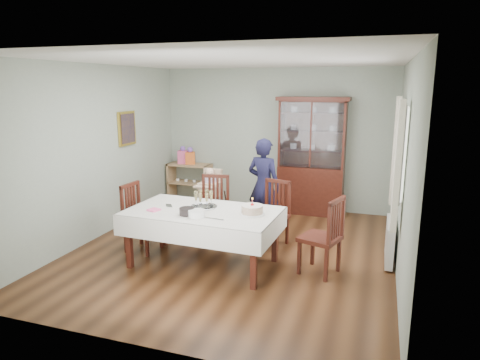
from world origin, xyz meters
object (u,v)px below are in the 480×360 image
at_px(sideboard, 190,183).
at_px(gift_bag_pink, 183,156).
at_px(birthday_cake, 252,210).
at_px(high_chair, 210,203).
at_px(woman, 264,185).
at_px(china_cabinet, 312,154).
at_px(dining_table, 203,237).
at_px(chair_far_right, 272,226).
at_px(chair_end_left, 142,231).
at_px(gift_bag_orange, 190,156).
at_px(champagne_tray, 204,203).
at_px(chair_far_left, 213,222).
at_px(chair_end_right, 321,251).

distance_m(sideboard, gift_bag_pink, 0.58).
distance_m(sideboard, birthday_cake, 3.60).
bearing_deg(sideboard, high_chair, -53.21).
relative_size(woman, gift_bag_pink, 4.28).
distance_m(high_chair, birthday_cake, 1.96).
bearing_deg(china_cabinet, high_chair, -138.91).
height_order(birthday_cake, gift_bag_pink, gift_bag_pink).
xyz_separation_m(dining_table, chair_far_right, (0.70, 0.99, -0.09)).
bearing_deg(sideboard, gift_bag_pink, -171.44).
relative_size(chair_end_left, gift_bag_orange, 2.82).
xyz_separation_m(chair_far_right, champagne_tray, (-0.74, -0.86, 0.54)).
height_order(sideboard, champagne_tray, champagne_tray).
height_order(sideboard, high_chair, high_chair).
xyz_separation_m(sideboard, champagne_tray, (1.48, -2.74, 0.43)).
relative_size(china_cabinet, chair_far_left, 2.16).
distance_m(high_chair, gift_bag_pink, 1.82).
bearing_deg(gift_bag_orange, chair_far_right, -40.22).
bearing_deg(sideboard, birthday_cake, -52.15).
xyz_separation_m(chair_far_right, woman, (-0.29, 0.57, 0.49)).
bearing_deg(gift_bag_orange, high_chair, -53.61).
relative_size(dining_table, high_chair, 2.01).
distance_m(dining_table, woman, 1.67).
relative_size(sideboard, gift_bag_pink, 2.48).
relative_size(china_cabinet, gift_bag_orange, 6.20).
bearing_deg(woman, birthday_cake, 113.43).
bearing_deg(high_chair, birthday_cake, -47.20).
bearing_deg(chair_far_left, birthday_cake, -52.50).
bearing_deg(birthday_cake, sideboard, 127.85).
xyz_separation_m(chair_far_left, gift_bag_pink, (-1.44, 1.94, 0.66)).
relative_size(chair_far_left, gift_bag_pink, 2.77).
height_order(chair_far_right, chair_end_right, chair_end_right).
xyz_separation_m(high_chair, birthday_cake, (1.20, -1.49, 0.42)).
bearing_deg(high_chair, chair_far_right, -19.86).
xyz_separation_m(chair_far_left, chair_far_right, (0.92, 0.08, -0.01)).
relative_size(china_cabinet, birthday_cake, 6.79).
bearing_deg(chair_far_right, champagne_tray, -118.07).
bearing_deg(china_cabinet, chair_end_left, -127.41).
height_order(dining_table, woman, woman).
distance_m(chair_end_left, champagne_tray, 1.15).
relative_size(chair_far_right, chair_end_right, 0.96).
height_order(chair_far_left, champagne_tray, chair_far_left).
bearing_deg(gift_bag_pink, gift_bag_orange, 0.00).
bearing_deg(sideboard, gift_bag_orange, -34.52).
xyz_separation_m(chair_far_right, gift_bag_pink, (-2.36, 1.86, 0.67)).
distance_m(chair_far_right, chair_end_left, 1.93).
bearing_deg(birthday_cake, china_cabinet, 83.82).
relative_size(chair_far_right, chair_end_left, 0.99).
bearing_deg(chair_far_left, sideboard, 115.35).
bearing_deg(gift_bag_orange, sideboard, 145.48).
bearing_deg(champagne_tray, dining_table, -72.52).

